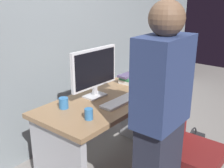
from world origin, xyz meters
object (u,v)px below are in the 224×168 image
object	(u,v)px
monitor	(95,70)
cell_phone	(154,88)
office_chair	(186,154)
book_stack	(128,79)
mouse	(135,91)
person_at_desk	(160,124)
keyboard	(121,101)
handbag	(191,149)
cup_by_monitor	(64,103)
desk	(108,121)
cup_near_keyboard	(89,114)

from	to	relation	value
monitor	cell_phone	size ratio (longest dim) A/B	3.76
office_chair	book_stack	bearing A→B (deg)	64.95
mouse	book_stack	bearing A→B (deg)	49.35
mouse	book_stack	distance (m)	0.31
book_stack	cell_phone	distance (m)	0.31
person_at_desk	book_stack	size ratio (longest dim) A/B	8.29
office_chair	book_stack	size ratio (longest dim) A/B	4.75
keyboard	handbag	xyz separation A→B (m)	(0.61, -0.45, -0.61)
monitor	cup_by_monitor	world-z (taller)	monitor
desk	keyboard	distance (m)	0.28
cup_near_keyboard	cup_by_monitor	bearing A→B (deg)	85.81
cup_near_keyboard	handbag	xyz separation A→B (m)	(1.04, -0.44, -0.65)
keyboard	cup_by_monitor	xyz separation A→B (m)	(-0.40, 0.30, 0.04)
keyboard	cell_phone	world-z (taller)	keyboard
desk	book_stack	bearing A→B (deg)	13.35
office_chair	monitor	size ratio (longest dim) A/B	1.74
person_at_desk	book_stack	distance (m)	1.17
mouse	cup_by_monitor	bearing A→B (deg)	158.31
person_at_desk	keyboard	size ratio (longest dim) A/B	3.81
cup_by_monitor	book_stack	size ratio (longest dim) A/B	0.47
cell_phone	cup_by_monitor	bearing A→B (deg)	138.56
desk	person_at_desk	size ratio (longest dim) A/B	0.84
monitor	office_chair	bearing A→B (deg)	-83.53
keyboard	cup_near_keyboard	distance (m)	0.43
mouse	desk	bearing A→B (deg)	156.43
monitor	mouse	xyz separation A→B (m)	(0.31, -0.24, -0.24)
office_chair	cup_near_keyboard	bearing A→B (deg)	128.59
cup_by_monitor	handbag	size ratio (longest dim) A/B	0.24
mouse	cup_by_monitor	size ratio (longest dim) A/B	1.08
mouse	handbag	distance (m)	0.86
cup_by_monitor	handbag	xyz separation A→B (m)	(1.02, -0.75, -0.65)
cup_by_monitor	office_chair	bearing A→B (deg)	-63.21
book_stack	cup_by_monitor	bearing A→B (deg)	177.62
keyboard	cup_near_keyboard	bearing A→B (deg)	-177.14
desk	monitor	size ratio (longest dim) A/B	2.54
desk	monitor	xyz separation A→B (m)	(-0.04, 0.12, 0.49)
keyboard	cell_phone	size ratio (longest dim) A/B	2.99
person_at_desk	cup_by_monitor	xyz separation A→B (m)	(-0.07, 0.87, -0.05)
handbag	office_chair	bearing A→B (deg)	-163.00
cup_near_keyboard	cup_by_monitor	xyz separation A→B (m)	(0.02, 0.31, 0.00)
keyboard	cup_by_monitor	size ratio (longest dim) A/B	4.66
mouse	cell_phone	size ratio (longest dim) A/B	0.69
book_stack	cell_phone	world-z (taller)	book_stack
cup_near_keyboard	handbag	world-z (taller)	cup_near_keyboard
desk	book_stack	distance (m)	0.56
cup_by_monitor	cell_phone	world-z (taller)	cup_by_monitor
desk	book_stack	size ratio (longest dim) A/B	6.94
monitor	mouse	size ratio (longest dim) A/B	5.41
person_at_desk	cup_near_keyboard	distance (m)	0.58
book_stack	handbag	bearing A→B (deg)	-78.70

